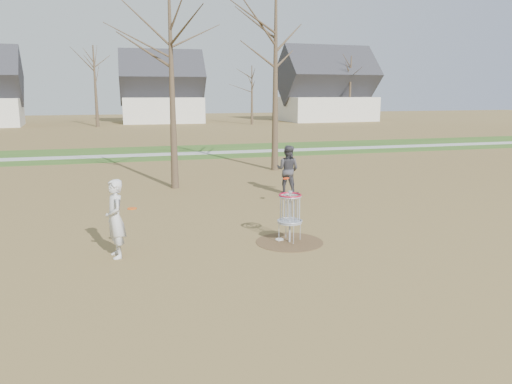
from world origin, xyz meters
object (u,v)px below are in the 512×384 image
at_px(disc_golf_basket, 290,209).
at_px(disc_grounded, 279,239).
at_px(player_standing, 115,219).
at_px(player_throwing, 288,170).

bearing_deg(disc_golf_basket, disc_grounded, 128.18).
xyz_separation_m(player_standing, disc_golf_basket, (4.43, -0.01, -0.04)).
distance_m(disc_grounded, disc_golf_basket, 0.95).
xyz_separation_m(disc_grounded, disc_golf_basket, (0.20, -0.25, 0.89)).
xyz_separation_m(player_throwing, disc_golf_basket, (-2.10, -6.10, -0.04)).
height_order(player_throwing, disc_golf_basket, player_throwing).
height_order(player_standing, player_throwing, same).
xyz_separation_m(player_standing, player_throwing, (6.53, 6.09, 0.00)).
bearing_deg(player_throwing, player_standing, 82.18).
relative_size(player_standing, disc_golf_basket, 1.41).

